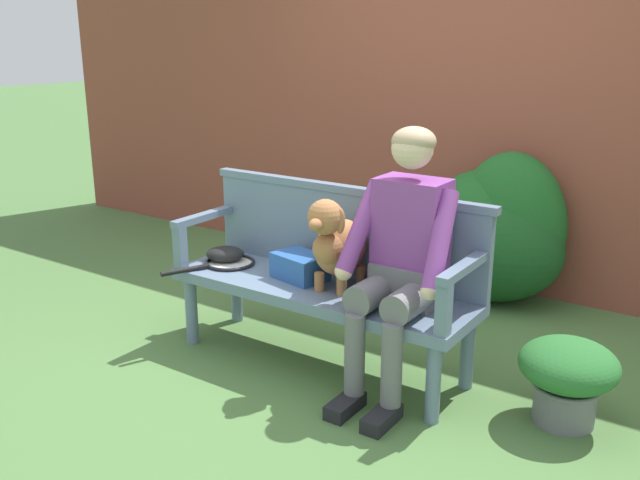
% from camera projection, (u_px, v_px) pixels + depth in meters
% --- Properties ---
extents(ground_plane, '(40.00, 40.00, 0.00)m').
position_uv_depth(ground_plane, '(320.00, 363.00, 3.82)').
color(ground_plane, '#4C753D').
extents(brick_garden_fence, '(8.00, 0.30, 2.57)m').
position_uv_depth(brick_garden_fence, '(466.00, 100.00, 4.90)').
color(brick_garden_fence, brown).
rests_on(brick_garden_fence, ground).
extents(hedge_bush_far_left, '(1.07, 0.69, 0.75)m').
position_uv_depth(hedge_bush_far_left, '(484.00, 245.00, 4.66)').
color(hedge_bush_far_left, '#194C1E').
rests_on(hedge_bush_far_left, ground).
extents(hedge_bush_mid_right, '(0.74, 0.69, 0.87)m').
position_uv_depth(hedge_bush_mid_right, '(479.00, 233.00, 4.73)').
color(hedge_bush_mid_right, '#1E5B23').
rests_on(hedge_bush_mid_right, ground).
extents(hedge_bush_mid_left, '(0.75, 0.48, 1.01)m').
position_uv_depth(hedge_bush_mid_left, '(509.00, 228.00, 4.59)').
color(hedge_bush_mid_left, '#1E5B23').
rests_on(hedge_bush_mid_left, ground).
extents(garden_bench, '(1.69, 0.52, 0.46)m').
position_uv_depth(garden_bench, '(320.00, 295.00, 3.71)').
color(garden_bench, slate).
rests_on(garden_bench, ground).
extents(bench_backrest, '(1.73, 0.06, 0.50)m').
position_uv_depth(bench_backrest, '(343.00, 229.00, 3.80)').
color(bench_backrest, slate).
rests_on(bench_backrest, garden_bench).
extents(bench_armrest_left_end, '(0.06, 0.52, 0.28)m').
position_uv_depth(bench_armrest_left_end, '(196.00, 229.00, 4.00)').
color(bench_armrest_left_end, slate).
rests_on(bench_armrest_left_end, garden_bench).
extents(bench_armrest_right_end, '(0.06, 0.52, 0.28)m').
position_uv_depth(bench_armrest_right_end, '(457.00, 284.00, 3.12)').
color(bench_armrest_right_end, slate).
rests_on(bench_armrest_right_end, garden_bench).
extents(person_seated, '(0.56, 0.66, 1.33)m').
position_uv_depth(person_seated, '(402.00, 253.00, 3.33)').
color(person_seated, black).
rests_on(person_seated, ground).
extents(dog_on_bench, '(0.26, 0.51, 0.50)m').
position_uv_depth(dog_on_bench, '(337.00, 243.00, 3.57)').
color(dog_on_bench, '#AD7042').
rests_on(dog_on_bench, garden_bench).
extents(tennis_racket, '(0.38, 0.58, 0.03)m').
position_uv_depth(tennis_racket, '(226.00, 263.00, 4.01)').
color(tennis_racket, black).
rests_on(tennis_racket, garden_bench).
extents(baseball_glove, '(0.28, 0.27, 0.09)m').
position_uv_depth(baseball_glove, '(225.00, 254.00, 4.06)').
color(baseball_glove, black).
rests_on(baseball_glove, garden_bench).
extents(sports_bag, '(0.32, 0.25, 0.14)m').
position_uv_depth(sports_bag, '(300.00, 266.00, 3.76)').
color(sports_bag, '#2856A3').
rests_on(sports_bag, garden_bench).
extents(potted_plant, '(0.45, 0.45, 0.40)m').
position_uv_depth(potted_plant, '(568.00, 375.00, 3.18)').
color(potted_plant, slate).
rests_on(potted_plant, ground).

